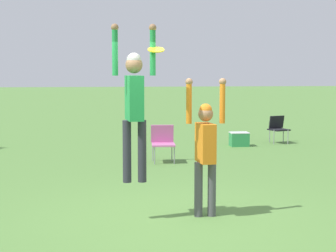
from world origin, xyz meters
name	(u,v)px	position (x,y,z in m)	size (l,w,h in m)	color
ground_plane	(172,219)	(0.00, 0.00, 0.00)	(120.00, 120.00, 0.00)	#56843D
person_jumping	(134,99)	(-0.53, -0.02, 1.72)	(0.62, 0.49, 2.20)	#2D2D38
person_defending	(205,144)	(0.50, 0.09, 1.05)	(0.59, 0.45, 2.00)	#4C4C51
frisbee	(156,50)	(-0.23, -0.11, 2.39)	(0.23, 0.22, 0.09)	yellow
camping_chair_2	(163,140)	(0.41, 4.93, 0.50)	(0.56, 0.59, 0.84)	gray
camping_chair_3	(278,127)	(4.08, 7.87, 0.46)	(0.62, 0.66, 0.78)	gray
cooler_box	(239,139)	(2.80, 7.32, 0.19)	(0.51, 0.41, 0.39)	#2D8C4C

